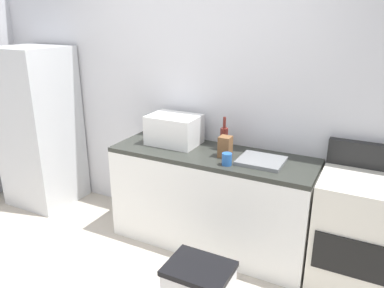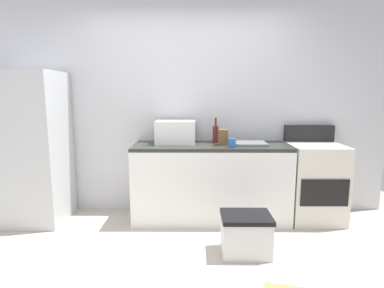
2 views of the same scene
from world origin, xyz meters
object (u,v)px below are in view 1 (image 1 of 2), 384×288
microwave (174,130)px  coffee_mug (227,159)px  refrigerator (40,128)px  knife_block (225,147)px  storage_bin (199,288)px  wine_bottle (224,138)px  stove_oven (356,231)px

microwave → coffee_mug: (0.64, -0.27, -0.09)m
refrigerator → knife_block: (2.19, 0.02, 0.12)m
storage_bin → wine_bottle: bearing=103.4°
knife_block → storage_bin: bearing=-79.4°
wine_bottle → refrigerator: bearing=-175.2°
coffee_mug → stove_oven: bearing=11.3°
knife_block → storage_bin: size_ratio=0.39×
knife_block → storage_bin: 1.14m
knife_block → refrigerator: bearing=-179.5°
stove_oven → microwave: bearing=177.6°
wine_bottle → coffee_mug: bearing=-63.6°
stove_oven → microwave: 1.73m
refrigerator → knife_block: bearing=0.5°
stove_oven → wine_bottle: 1.29m
refrigerator → microwave: 1.65m
wine_bottle → knife_block: (0.08, -0.16, -0.02)m
storage_bin → knife_block: bearing=100.6°
stove_oven → knife_block: bearing=-178.0°
wine_bottle → storage_bin: bearing=-76.6°
storage_bin → coffee_mug: bearing=96.0°
refrigerator → wine_bottle: refrigerator is taller
refrigerator → wine_bottle: 2.12m
wine_bottle → storage_bin: size_ratio=0.65×
microwave → wine_bottle: size_ratio=1.53×
wine_bottle → storage_bin: (0.23, -0.95, -0.82)m
stove_oven → microwave: size_ratio=2.39×
microwave → storage_bin: size_ratio=1.00×
knife_block → storage_bin: knife_block is taller
storage_bin → refrigerator: bearing=161.6°
coffee_mug → storage_bin: coffee_mug is taller
stove_oven → wine_bottle: wine_bottle is taller
wine_bottle → knife_block: size_ratio=1.67×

